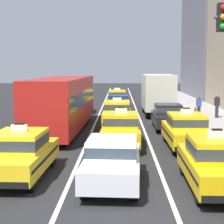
# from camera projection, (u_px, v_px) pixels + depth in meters

# --- Properties ---
(ground_plane) EXTENTS (160.00, 160.00, 0.00)m
(ground_plane) POSITION_uv_depth(u_px,v_px,m) (116.00, 201.00, 11.08)
(ground_plane) COLOR #232326
(lane_stripe_left_center) EXTENTS (0.14, 80.00, 0.01)m
(lane_stripe_left_center) POSITION_uv_depth(u_px,v_px,m) (99.00, 115.00, 30.96)
(lane_stripe_left_center) COLOR silver
(lane_stripe_left_center) RESTS_ON ground
(lane_stripe_center_right) EXTENTS (0.14, 80.00, 0.01)m
(lane_stripe_center_right) POSITION_uv_depth(u_px,v_px,m) (138.00, 115.00, 30.90)
(lane_stripe_center_right) COLOR silver
(lane_stripe_center_right) RESTS_ON ground
(taxi_left_nearest) EXTENTS (1.95, 4.61, 1.96)m
(taxi_left_nearest) POSITION_uv_depth(u_px,v_px,m) (21.00, 153.00, 13.32)
(taxi_left_nearest) COLOR black
(taxi_left_nearest) RESTS_ON ground
(bus_left_second) EXTENTS (2.86, 11.27, 3.22)m
(bus_left_second) POSITION_uv_depth(u_px,v_px,m) (63.00, 101.00, 22.92)
(bus_left_second) COLOR black
(bus_left_second) RESTS_ON ground
(taxi_left_third) EXTENTS (1.90, 4.59, 1.96)m
(taxi_left_third) POSITION_uv_depth(u_px,v_px,m) (80.00, 103.00, 31.81)
(taxi_left_third) COLOR black
(taxi_left_third) RESTS_ON ground
(sedan_center_nearest) EXTENTS (1.97, 4.38, 1.58)m
(sedan_center_nearest) POSITION_uv_depth(u_px,v_px,m) (112.00, 160.00, 12.47)
(sedan_center_nearest) COLOR black
(sedan_center_nearest) RESTS_ON ground
(taxi_center_second) EXTENTS (1.92, 4.60, 1.96)m
(taxi_center_second) POSITION_uv_depth(u_px,v_px,m) (121.00, 129.00, 18.54)
(taxi_center_second) COLOR black
(taxi_center_second) RESTS_ON ground
(taxi_center_third) EXTENTS (1.86, 4.58, 1.96)m
(taxi_center_third) POSITION_uv_depth(u_px,v_px,m) (117.00, 113.00, 24.94)
(taxi_center_third) COLOR black
(taxi_center_third) RESTS_ON ground
(sedan_center_fourth) EXTENTS (1.94, 4.37, 1.58)m
(sedan_center_fourth) POSITION_uv_depth(u_px,v_px,m) (118.00, 104.00, 31.07)
(sedan_center_fourth) COLOR black
(sedan_center_fourth) RESTS_ON ground
(taxi_center_fifth) EXTENTS (1.87, 4.58, 1.96)m
(taxi_center_fifth) POSITION_uv_depth(u_px,v_px,m) (117.00, 98.00, 36.40)
(taxi_center_fifth) COLOR black
(taxi_center_fifth) RESTS_ON ground
(taxi_right_nearest) EXTENTS (1.90, 4.59, 1.96)m
(taxi_right_nearest) POSITION_uv_depth(u_px,v_px,m) (215.00, 162.00, 12.10)
(taxi_right_nearest) COLOR black
(taxi_right_nearest) RESTS_ON ground
(taxi_right_second) EXTENTS (1.85, 4.57, 1.96)m
(taxi_right_second) POSITION_uv_depth(u_px,v_px,m) (186.00, 130.00, 18.23)
(taxi_right_second) COLOR black
(taxi_right_second) RESTS_ON ground
(sedan_right_third) EXTENTS (1.83, 4.33, 1.58)m
(sedan_right_third) POSITION_uv_depth(u_px,v_px,m) (168.00, 116.00, 23.77)
(sedan_right_third) COLOR black
(sedan_right_third) RESTS_ON ground
(box_truck_right_fourth) EXTENTS (2.31, 6.96, 3.27)m
(box_truck_right_fourth) POSITION_uv_depth(u_px,v_px,m) (157.00, 93.00, 30.90)
(box_truck_right_fourth) COLOR black
(box_truck_right_fourth) RESTS_ON ground
(sedan_right_fifth) EXTENTS (1.94, 4.37, 1.58)m
(sedan_right_fifth) POSITION_uv_depth(u_px,v_px,m) (151.00, 97.00, 38.00)
(sedan_right_fifth) COLOR black
(sedan_right_fifth) RESTS_ON ground
(pedestrian_near_crosswalk) EXTENTS (0.47, 0.24, 1.65)m
(pedestrian_near_crosswalk) POSITION_uv_depth(u_px,v_px,m) (199.00, 107.00, 27.50)
(pedestrian_near_crosswalk) COLOR #23232D
(pedestrian_near_crosswalk) RESTS_ON sidewalk_curb
(pedestrian_trailing) EXTENTS (0.36, 0.24, 1.73)m
(pedestrian_trailing) POSITION_uv_depth(u_px,v_px,m) (217.00, 106.00, 27.93)
(pedestrian_trailing) COLOR #23232D
(pedestrian_trailing) RESTS_ON sidewalk_curb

